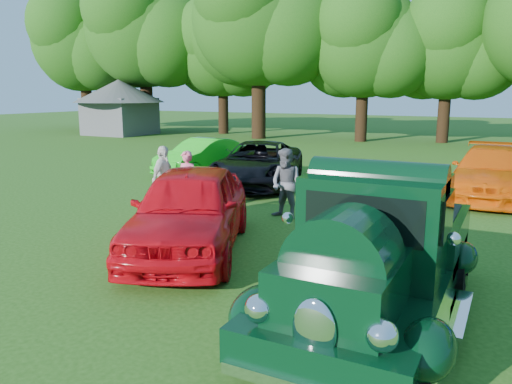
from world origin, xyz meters
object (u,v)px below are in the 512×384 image
at_px(hero_pickup, 378,257).
at_px(spectator_white, 163,179).
at_px(spectator_grey, 286,184).
at_px(back_car_lime, 202,156).
at_px(gazebo, 119,101).
at_px(spectator_pink, 187,182).
at_px(back_car_black, 258,164).
at_px(back_car_orange, 491,172).
at_px(red_convertible, 190,209).

relative_size(hero_pickup, spectator_white, 3.02).
bearing_deg(spectator_grey, back_car_lime, 150.49).
bearing_deg(gazebo, spectator_white, -45.13).
distance_m(spectator_pink, spectator_grey, 2.55).
bearing_deg(back_car_black, back_car_orange, -3.01).
bearing_deg(spectator_grey, hero_pickup, -42.54).
xyz_separation_m(red_convertible, back_car_black, (-2.00, 6.73, -0.10)).
bearing_deg(red_convertible, back_car_black, 82.85).
xyz_separation_m(back_car_lime, gazebo, (-15.13, 12.18, 1.74)).
bearing_deg(gazebo, back_car_black, -36.34).
distance_m(back_car_lime, back_car_black, 3.11).
bearing_deg(red_convertible, back_car_orange, 35.50).
height_order(red_convertible, back_car_lime, red_convertible).
distance_m(back_car_orange, spectator_pink, 8.79).
relative_size(hero_pickup, back_car_black, 1.00).
xyz_separation_m(back_car_black, gazebo, (-18.04, 13.27, 1.69)).
height_order(back_car_black, gazebo, gazebo).
xyz_separation_m(hero_pickup, red_convertible, (-3.94, 1.29, -0.05)).
bearing_deg(red_convertible, gazebo, 111.37).
xyz_separation_m(red_convertible, spectator_pink, (-1.85, 2.52, -0.03)).
xyz_separation_m(back_car_lime, spectator_grey, (5.53, -4.67, 0.19)).
height_order(red_convertible, gazebo, gazebo).
bearing_deg(spectator_white, red_convertible, -143.07).
bearing_deg(back_car_orange, back_car_black, -167.41).
bearing_deg(spectator_pink, back_car_lime, 118.77).
xyz_separation_m(back_car_orange, gazebo, (-24.91, 11.82, 1.67)).
xyz_separation_m(back_car_lime, back_car_black, (2.91, -1.09, 0.05)).
bearing_deg(spectator_pink, spectator_grey, 12.92).
bearing_deg(back_car_lime, back_car_orange, 9.85).
height_order(spectator_white, gazebo, gazebo).
bearing_deg(back_car_orange, hero_pickup, -94.96).
height_order(red_convertible, back_car_orange, red_convertible).
bearing_deg(spectator_white, back_car_orange, -60.90).
xyz_separation_m(red_convertible, spectator_white, (-2.45, 2.34, 0.03)).
height_order(back_car_lime, spectator_grey, spectator_grey).
xyz_separation_m(hero_pickup, gazebo, (-23.97, 21.29, 1.53)).
height_order(back_car_black, back_car_orange, back_car_orange).
relative_size(back_car_lime, spectator_white, 2.36).
bearing_deg(spectator_pink, hero_pickup, -34.63).
xyz_separation_m(back_car_orange, spectator_grey, (-4.26, -5.03, 0.12)).
bearing_deg(back_car_black, gazebo, 128.80).
xyz_separation_m(back_car_lime, spectator_pink, (3.06, -5.30, 0.13)).
bearing_deg(hero_pickup, back_car_orange, 84.31).
distance_m(back_car_black, spectator_pink, 4.21).
distance_m(spectator_pink, spectator_white, 0.63).
distance_m(red_convertible, spectator_pink, 3.13).
relative_size(hero_pickup, spectator_grey, 3.01).
bearing_deg(gazebo, back_car_orange, -25.39).
distance_m(red_convertible, back_car_lime, 9.23).
distance_m(spectator_grey, spectator_white, 3.18).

